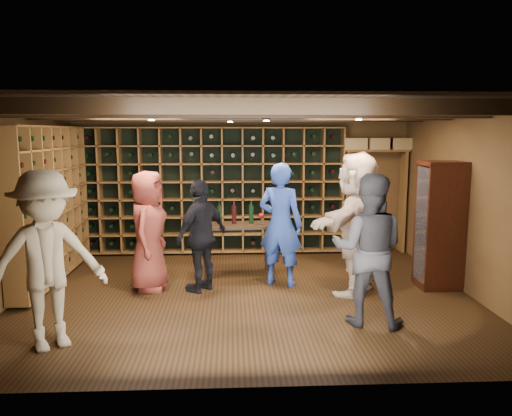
{
  "coord_description": "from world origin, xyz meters",
  "views": [
    {
      "loc": [
        -0.18,
        -6.51,
        2.18
      ],
      "look_at": [
        0.15,
        0.2,
        1.15
      ],
      "focal_mm": 35.0,
      "sensor_mm": 36.0,
      "label": 1
    }
  ],
  "objects_px": {
    "guest_beige": "(356,223)",
    "guest_woman_black": "(202,236)",
    "man_grey_suit": "(368,250)",
    "guest_red_floral": "(148,231)",
    "guest_khaki": "(47,260)",
    "man_blue_shirt": "(280,224)",
    "tasting_table": "(237,229)",
    "display_cabinet": "(439,228)"
  },
  "relations": [
    {
      "from": "guest_beige",
      "to": "guest_woman_black",
      "type": "bearing_deg",
      "value": -59.39
    },
    {
      "from": "man_grey_suit",
      "to": "guest_red_floral",
      "type": "bearing_deg",
      "value": -9.23
    },
    {
      "from": "guest_khaki",
      "to": "man_blue_shirt",
      "type": "bearing_deg",
      "value": 4.57
    },
    {
      "from": "guest_woman_black",
      "to": "tasting_table",
      "type": "bearing_deg",
      "value": -173.82
    },
    {
      "from": "man_grey_suit",
      "to": "guest_beige",
      "type": "height_order",
      "value": "guest_beige"
    },
    {
      "from": "guest_woman_black",
      "to": "guest_beige",
      "type": "height_order",
      "value": "guest_beige"
    },
    {
      "from": "display_cabinet",
      "to": "man_grey_suit",
      "type": "bearing_deg",
      "value": -136.49
    },
    {
      "from": "man_blue_shirt",
      "to": "guest_beige",
      "type": "distance_m",
      "value": 1.07
    },
    {
      "from": "man_blue_shirt",
      "to": "guest_woman_black",
      "type": "bearing_deg",
      "value": 36.07
    },
    {
      "from": "man_grey_suit",
      "to": "guest_khaki",
      "type": "distance_m",
      "value": 3.42
    },
    {
      "from": "tasting_table",
      "to": "guest_khaki",
      "type": "bearing_deg",
      "value": -131.38
    },
    {
      "from": "guest_khaki",
      "to": "tasting_table",
      "type": "xyz_separation_m",
      "value": [
        1.92,
        2.5,
        -0.2
      ]
    },
    {
      "from": "display_cabinet",
      "to": "guest_red_floral",
      "type": "xyz_separation_m",
      "value": [
        -4.05,
        0.09,
        -0.03
      ]
    },
    {
      "from": "guest_red_floral",
      "to": "guest_khaki",
      "type": "height_order",
      "value": "guest_khaki"
    },
    {
      "from": "man_grey_suit",
      "to": "guest_red_floral",
      "type": "distance_m",
      "value": 3.03
    },
    {
      "from": "guest_woman_black",
      "to": "guest_khaki",
      "type": "xyz_separation_m",
      "value": [
        -1.44,
        -1.78,
        0.14
      ]
    },
    {
      "from": "display_cabinet",
      "to": "guest_beige",
      "type": "distance_m",
      "value": 1.24
    },
    {
      "from": "display_cabinet",
      "to": "tasting_table",
      "type": "height_order",
      "value": "display_cabinet"
    },
    {
      "from": "display_cabinet",
      "to": "guest_khaki",
      "type": "height_order",
      "value": "guest_khaki"
    },
    {
      "from": "guest_beige",
      "to": "guest_khaki",
      "type": "bearing_deg",
      "value": -30.17
    },
    {
      "from": "guest_khaki",
      "to": "tasting_table",
      "type": "distance_m",
      "value": 3.16
    },
    {
      "from": "guest_khaki",
      "to": "guest_beige",
      "type": "distance_m",
      "value": 3.87
    },
    {
      "from": "guest_woman_black",
      "to": "guest_beige",
      "type": "distance_m",
      "value": 2.11
    },
    {
      "from": "guest_khaki",
      "to": "man_grey_suit",
      "type": "bearing_deg",
      "value": -25.53
    },
    {
      "from": "man_blue_shirt",
      "to": "guest_red_floral",
      "type": "distance_m",
      "value": 1.85
    },
    {
      "from": "man_blue_shirt",
      "to": "display_cabinet",
      "type": "bearing_deg",
      "value": -161.01
    },
    {
      "from": "display_cabinet",
      "to": "tasting_table",
      "type": "relative_size",
      "value": 1.61
    },
    {
      "from": "guest_red_floral",
      "to": "guest_beige",
      "type": "height_order",
      "value": "guest_beige"
    },
    {
      "from": "man_blue_shirt",
      "to": "tasting_table",
      "type": "xyz_separation_m",
      "value": [
        -0.61,
        0.5,
        -0.17
      ]
    },
    {
      "from": "man_blue_shirt",
      "to": "guest_khaki",
      "type": "height_order",
      "value": "guest_khaki"
    },
    {
      "from": "guest_red_floral",
      "to": "guest_beige",
      "type": "xyz_separation_m",
      "value": [
        2.83,
        -0.27,
        0.13
      ]
    },
    {
      "from": "man_blue_shirt",
      "to": "man_grey_suit",
      "type": "height_order",
      "value": "man_blue_shirt"
    },
    {
      "from": "guest_red_floral",
      "to": "guest_beige",
      "type": "distance_m",
      "value": 2.85
    },
    {
      "from": "guest_red_floral",
      "to": "tasting_table",
      "type": "bearing_deg",
      "value": -56.2
    },
    {
      "from": "guest_red_floral",
      "to": "guest_woman_black",
      "type": "relative_size",
      "value": 1.07
    },
    {
      "from": "guest_khaki",
      "to": "guest_woman_black",
      "type": "bearing_deg",
      "value": 17.44
    },
    {
      "from": "guest_red_floral",
      "to": "tasting_table",
      "type": "xyz_separation_m",
      "value": [
        1.23,
        0.63,
        -0.12
      ]
    },
    {
      "from": "man_grey_suit",
      "to": "guest_beige",
      "type": "relative_size",
      "value": 0.9
    },
    {
      "from": "man_blue_shirt",
      "to": "guest_beige",
      "type": "height_order",
      "value": "guest_beige"
    },
    {
      "from": "guest_red_floral",
      "to": "tasting_table",
      "type": "relative_size",
      "value": 1.53
    },
    {
      "from": "guest_red_floral",
      "to": "guest_beige",
      "type": "relative_size",
      "value": 0.86
    },
    {
      "from": "guest_beige",
      "to": "tasting_table",
      "type": "relative_size",
      "value": 1.77
    }
  ]
}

